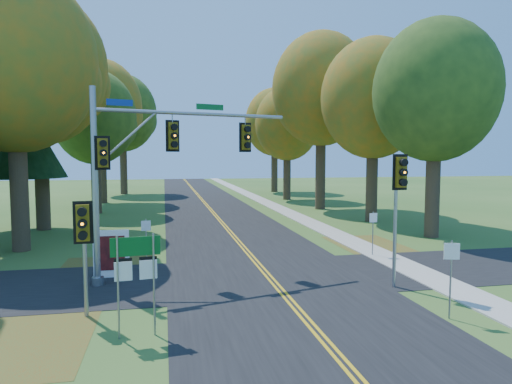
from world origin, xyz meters
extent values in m
plane|color=#30571E|center=(0.00, 0.00, 0.00)|extent=(160.00, 160.00, 0.00)
cube|color=black|center=(0.00, 0.00, 0.01)|extent=(8.00, 160.00, 0.02)
cube|color=black|center=(0.00, 2.00, 0.01)|extent=(60.00, 6.00, 0.02)
cube|color=gold|center=(-0.10, 0.00, 0.03)|extent=(0.10, 160.00, 0.01)
cube|color=gold|center=(0.10, 0.00, 0.03)|extent=(0.10, 160.00, 0.01)
cube|color=#9E998E|center=(6.20, 0.00, 0.03)|extent=(1.60, 160.00, 0.06)
cube|color=brown|center=(-6.50, 4.00, 0.01)|extent=(4.00, 6.00, 0.00)
cube|color=brown|center=(6.80, 6.00, 0.01)|extent=(3.50, 8.00, 0.00)
cube|color=brown|center=(-7.50, -3.00, 0.01)|extent=(3.00, 5.00, 0.00)
cylinder|color=#38281C|center=(-11.20, 9.30, 3.38)|extent=(0.86, 0.86, 6.75)
ellipsoid|color=#A86116|center=(-11.20, 9.30, 9.55)|extent=(8.00, 8.00, 9.20)
sphere|color=#A86116|center=(-9.60, 10.50, 8.75)|extent=(4.80, 4.80, 4.80)
cylinder|color=#38281C|center=(11.50, 8.70, 3.04)|extent=(0.83, 0.83, 6.08)
ellipsoid|color=#46651F|center=(11.50, 8.70, 8.60)|extent=(7.20, 7.20, 8.28)
sphere|color=#46651F|center=(12.94, 9.78, 7.88)|extent=(4.32, 4.32, 4.32)
sphere|color=#46651F|center=(10.24, 7.98, 9.32)|extent=(3.96, 3.96, 3.96)
cylinder|color=#38281C|center=(-11.80, 16.20, 3.71)|extent=(0.89, 0.89, 7.42)
ellipsoid|color=#A86116|center=(-11.80, 16.20, 10.43)|extent=(8.60, 8.60, 9.89)
sphere|color=#A86116|center=(-10.08, 17.49, 9.57)|extent=(5.16, 5.16, 5.16)
sphere|color=#A86116|center=(-13.30, 15.34, 11.29)|extent=(4.73, 4.73, 4.73)
cylinder|color=#38281C|center=(10.90, 15.50, 3.15)|extent=(0.84, 0.84, 6.30)
ellipsoid|color=#A86116|center=(10.90, 15.50, 8.96)|extent=(7.60, 7.60, 8.74)
sphere|color=#A86116|center=(12.42, 16.64, 8.20)|extent=(4.56, 4.56, 4.56)
sphere|color=#A86116|center=(9.57, 14.74, 9.72)|extent=(4.18, 4.18, 4.18)
cylinder|color=#38281C|center=(-9.60, 24.40, 2.81)|extent=(0.81, 0.81, 5.62)
ellipsoid|color=#46651F|center=(-9.60, 24.40, 8.00)|extent=(6.80, 6.80, 7.82)
sphere|color=#46651F|center=(-8.24, 25.42, 7.33)|extent=(4.08, 4.08, 4.08)
sphere|color=#46651F|center=(-10.79, 23.72, 8.69)|extent=(3.74, 3.74, 3.74)
cylinder|color=#38281C|center=(9.80, 23.60, 3.83)|extent=(0.90, 0.90, 7.65)
ellipsoid|color=#A86116|center=(9.80, 23.60, 10.73)|extent=(8.80, 8.80, 10.12)
sphere|color=#A86116|center=(11.56, 24.92, 9.85)|extent=(5.28, 5.28, 5.28)
sphere|color=#A86116|center=(8.26, 22.72, 11.61)|extent=(4.84, 4.84, 4.84)
cylinder|color=#38281C|center=(-10.20, 33.10, 3.49)|extent=(0.87, 0.87, 6.98)
ellipsoid|color=#A86116|center=(-10.20, 33.10, 9.85)|extent=(8.20, 8.20, 9.43)
sphere|color=#A86116|center=(-8.56, 34.33, 9.03)|extent=(4.92, 4.92, 4.92)
sphere|color=#A86116|center=(-11.63, 32.28, 10.67)|extent=(4.51, 4.51, 4.51)
cylinder|color=#38281C|center=(9.20, 32.80, 2.93)|extent=(0.82, 0.82, 5.85)
ellipsoid|color=#A86116|center=(9.20, 32.80, 8.30)|extent=(7.00, 7.00, 8.05)
sphere|color=#A86116|center=(10.60, 33.85, 7.60)|extent=(4.20, 4.20, 4.20)
sphere|color=#A86116|center=(7.97, 32.10, 9.00)|extent=(3.85, 3.85, 3.85)
cylinder|color=#38281C|center=(-9.00, 44.00, 3.60)|extent=(0.88, 0.88, 7.20)
ellipsoid|color=#46651F|center=(-9.00, 44.00, 10.14)|extent=(8.40, 8.40, 9.66)
sphere|color=#46651F|center=(-7.32, 45.26, 9.30)|extent=(5.04, 5.04, 5.04)
sphere|color=#46651F|center=(-10.47, 43.16, 10.98)|extent=(4.62, 4.62, 4.62)
cylinder|color=#38281C|center=(10.40, 43.50, 3.26)|extent=(0.85, 0.85, 6.53)
ellipsoid|color=#A86116|center=(10.40, 43.50, 9.26)|extent=(7.80, 7.80, 8.97)
sphere|color=#A86116|center=(11.96, 44.67, 8.47)|extent=(4.68, 4.68, 4.68)
sphere|color=#A86116|center=(9.04, 42.72, 10.04)|extent=(4.29, 4.29, 4.29)
cylinder|color=#38281C|center=(-13.00, 16.00, 1.71)|extent=(0.50, 0.50, 3.42)
cone|color=black|center=(-13.00, 16.00, 6.15)|extent=(5.60, 5.60, 5.45)
cone|color=black|center=(-13.00, 16.00, 10.04)|extent=(4.57, 4.57, 5.45)
cone|color=black|center=(-13.00, 16.00, 13.94)|extent=(3.55, 3.55, 5.45)
cylinder|color=gray|center=(-6.51, 2.00, 3.67)|extent=(0.23, 0.23, 7.34)
cylinder|color=gray|center=(-6.51, 2.00, 0.16)|extent=(0.46, 0.46, 0.31)
cylinder|color=gray|center=(-2.72, 3.03, 6.50)|extent=(7.63, 2.19, 0.15)
cylinder|color=gray|center=(-5.40, 2.30, 5.45)|extent=(2.31, 0.71, 2.17)
cylinder|color=gray|center=(-3.68, 2.77, 6.31)|extent=(0.04, 0.04, 0.38)
cube|color=#72590C|center=(-3.68, 2.77, 5.60)|extent=(0.43, 0.40, 1.05)
cube|color=black|center=(-3.68, 2.77, 5.60)|extent=(0.53, 0.17, 1.24)
sphere|color=orange|center=(-3.62, 2.53, 5.60)|extent=(0.19, 0.19, 0.19)
cylinder|color=black|center=(-3.62, 2.53, 5.93)|extent=(0.29, 0.23, 0.25)
cylinder|color=black|center=(-3.62, 2.53, 5.60)|extent=(0.29, 0.23, 0.25)
cylinder|color=black|center=(-3.62, 2.53, 5.26)|extent=(0.29, 0.23, 0.25)
cylinder|color=gray|center=(-0.64, 3.59, 6.31)|extent=(0.04, 0.04, 0.38)
cube|color=#72590C|center=(-0.64, 3.59, 5.60)|extent=(0.43, 0.40, 1.05)
cube|color=black|center=(-0.64, 3.59, 5.60)|extent=(0.53, 0.17, 1.24)
sphere|color=orange|center=(-0.58, 3.35, 5.60)|extent=(0.19, 0.19, 0.19)
cylinder|color=black|center=(-0.58, 3.35, 5.93)|extent=(0.29, 0.23, 0.25)
cylinder|color=black|center=(-0.58, 3.35, 5.60)|extent=(0.29, 0.23, 0.25)
cylinder|color=black|center=(-0.58, 3.35, 5.26)|extent=(0.29, 0.23, 0.25)
cube|color=#72590C|center=(-6.22, 1.92, 4.93)|extent=(0.43, 0.40, 1.05)
cube|color=black|center=(-6.22, 1.92, 4.93)|extent=(0.53, 0.17, 1.24)
sphere|color=orange|center=(-6.16, 1.68, 4.93)|extent=(0.19, 0.19, 0.19)
cylinder|color=black|center=(-6.16, 1.68, 5.26)|extent=(0.29, 0.23, 0.25)
cylinder|color=black|center=(-6.16, 1.68, 4.93)|extent=(0.29, 0.23, 0.25)
cylinder|color=black|center=(-6.16, 1.68, 4.59)|extent=(0.29, 0.23, 0.25)
cube|color=navy|center=(-5.60, 2.25, 6.79)|extent=(0.92, 0.29, 0.23)
cube|color=#0C5926|center=(-2.16, 3.18, 6.79)|extent=(1.12, 0.34, 0.23)
cylinder|color=#93949B|center=(4.20, -0.38, 2.39)|extent=(0.13, 0.13, 4.79)
cube|color=#72590C|center=(4.20, -0.62, 4.24)|extent=(0.37, 0.33, 1.09)
cube|color=black|center=(4.20, -0.62, 4.24)|extent=(0.57, 0.04, 1.28)
sphere|color=orange|center=(4.21, -0.87, 4.24)|extent=(0.20, 0.20, 0.20)
cylinder|color=black|center=(4.21, -0.87, 4.59)|extent=(0.26, 0.18, 0.26)
cylinder|color=black|center=(4.21, -0.87, 4.24)|extent=(0.26, 0.18, 0.26)
cylinder|color=black|center=(4.21, -0.87, 3.90)|extent=(0.26, 0.18, 0.26)
cylinder|color=gray|center=(-6.39, -1.35, 1.71)|extent=(0.13, 0.13, 3.42)
cube|color=#72590C|center=(-6.37, -1.58, 2.88)|extent=(0.39, 0.35, 1.07)
cube|color=black|center=(-6.37, -1.58, 2.88)|extent=(0.56, 0.08, 1.26)
sphere|color=orange|center=(-6.35, -1.82, 2.88)|extent=(0.19, 0.19, 0.19)
cylinder|color=black|center=(-6.35, -1.82, 3.23)|extent=(0.27, 0.19, 0.26)
cylinder|color=black|center=(-6.35, -1.82, 2.88)|extent=(0.27, 0.19, 0.26)
cylinder|color=black|center=(-6.35, -1.82, 2.54)|extent=(0.27, 0.19, 0.26)
cylinder|color=gray|center=(-5.26, -3.34, 1.38)|extent=(0.06, 0.06, 2.77)
cylinder|color=gray|center=(-4.34, -3.23, 1.38)|extent=(0.06, 0.06, 2.77)
cube|color=#0C541B|center=(-4.80, -3.25, 2.44)|extent=(1.29, 0.19, 0.51)
cube|color=silver|center=(-4.80, -3.25, 2.44)|extent=(1.10, 0.14, 0.07)
cube|color=silver|center=(-5.12, -3.29, 1.80)|extent=(0.46, 0.09, 0.51)
cube|color=black|center=(-5.12, -3.29, 2.10)|extent=(0.46, 0.06, 0.09)
cube|color=silver|center=(-4.48, -3.22, 1.80)|extent=(0.46, 0.09, 0.51)
cube|color=black|center=(-4.48, -3.22, 2.10)|extent=(0.46, 0.06, 0.09)
cube|color=white|center=(-6.13, 3.08, 0.94)|extent=(1.37, 0.19, 1.89)
cube|color=maroon|center=(-6.13, 2.97, 1.00)|extent=(1.05, 0.03, 1.36)
cube|color=white|center=(-6.65, 3.08, 0.16)|extent=(0.08, 0.08, 0.31)
cube|color=white|center=(-5.60, 3.08, 0.16)|extent=(0.08, 0.08, 0.31)
cylinder|color=gray|center=(5.77, 4.62, 1.08)|extent=(0.05, 0.05, 2.15)
cube|color=white|center=(5.77, 4.60, 1.86)|extent=(0.41, 0.09, 0.44)
cylinder|color=gray|center=(4.20, -3.73, 1.18)|extent=(0.05, 0.05, 2.36)
cube|color=white|center=(4.19, -3.75, 2.04)|extent=(0.44, 0.15, 0.48)
cylinder|color=gray|center=(-4.83, 4.44, 1.06)|extent=(0.05, 0.05, 2.12)
cube|color=silver|center=(-4.83, 4.42, 1.83)|extent=(0.40, 0.08, 0.43)
camera|label=1|loc=(-4.03, -15.50, 4.83)|focal=32.00mm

